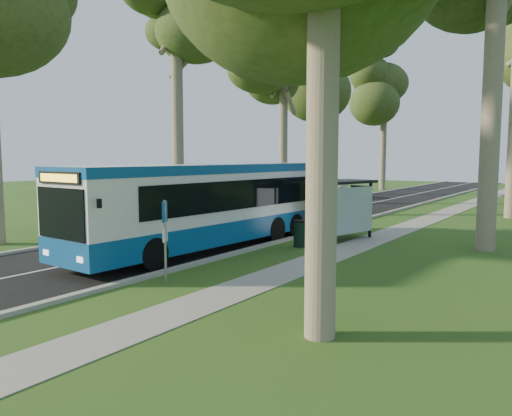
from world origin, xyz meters
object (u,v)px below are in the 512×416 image
(car_silver, at_px, (333,189))
(bus, at_px, (208,206))
(litter_bin, at_px, (301,233))
(car_white, at_px, (300,193))
(bus_stop_sign, at_px, (165,231))
(bus_shelter, at_px, (340,199))

(car_silver, bearing_deg, bus, -89.15)
(bus, xyz_separation_m, litter_bin, (2.75, 2.53, -1.18))
(car_white, bearing_deg, bus_stop_sign, -76.33)
(bus, distance_m, bus_shelter, 5.88)
(bus_stop_sign, relative_size, litter_bin, 2.23)
(bus, bearing_deg, litter_bin, 45.42)
(bus, relative_size, litter_bin, 11.78)
(bus_shelter, relative_size, car_silver, 0.67)
(car_white, relative_size, car_silver, 0.79)
(car_white, xyz_separation_m, car_silver, (1.14, 3.73, 0.15))
(bus, relative_size, car_white, 3.23)
(bus, bearing_deg, bus_shelter, 57.13)
(litter_bin, bearing_deg, car_silver, 112.60)
(bus, bearing_deg, car_silver, 107.39)
(litter_bin, bearing_deg, bus_stop_sign, -92.84)
(bus_shelter, distance_m, car_white, 19.32)
(bus_shelter, bearing_deg, car_silver, 131.12)
(bus, xyz_separation_m, car_silver, (-6.35, 24.40, -0.91))
(litter_bin, bearing_deg, bus_shelter, 73.21)
(litter_bin, bearing_deg, car_white, 119.44)
(bus, bearing_deg, car_white, 112.71)
(litter_bin, height_order, car_white, car_white)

